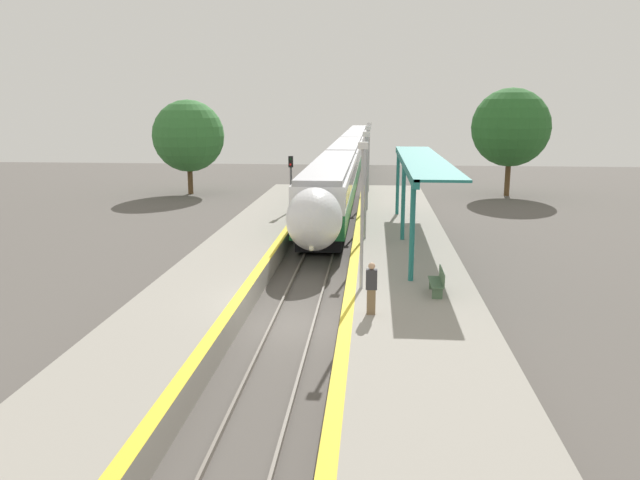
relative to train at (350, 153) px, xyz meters
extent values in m
plane|color=#56514C|center=(0.00, -50.41, -2.25)|extent=(120.00, 120.00, 0.00)
cube|color=slate|center=(-0.72, -50.41, -2.17)|extent=(0.08, 90.00, 0.15)
cube|color=slate|center=(0.72, -50.41, -2.17)|extent=(0.08, 90.00, 0.15)
cube|color=black|center=(0.00, -30.85, -1.64)|extent=(2.38, 19.15, 0.77)
cube|color=#196633|center=(0.00, -30.85, -0.79)|extent=(2.71, 20.81, 0.92)
cube|color=#196633|center=(0.00, -30.85, -0.17)|extent=(2.72, 20.81, 0.32)
cube|color=silver|center=(0.00, -30.85, 0.69)|extent=(2.71, 20.81, 1.40)
cube|color=black|center=(0.00, -30.85, 0.62)|extent=(2.73, 19.15, 0.77)
cube|color=#9E9EA3|center=(0.00, -30.85, 1.53)|extent=(2.43, 20.81, 0.30)
cylinder|color=black|center=(-0.72, -38.41, -1.81)|extent=(0.12, 0.87, 0.87)
cylinder|color=black|center=(0.72, -38.41, -1.81)|extent=(0.12, 0.87, 0.87)
cylinder|color=black|center=(-0.72, -36.21, -1.81)|extent=(0.12, 0.87, 0.87)
cylinder|color=black|center=(0.72, -36.21, -1.81)|extent=(0.12, 0.87, 0.87)
cylinder|color=black|center=(-0.72, -25.50, -1.81)|extent=(0.12, 0.87, 0.87)
cylinder|color=black|center=(0.72, -25.50, -1.81)|extent=(0.12, 0.87, 0.87)
cylinder|color=black|center=(-0.72, -23.30, -1.81)|extent=(0.12, 0.87, 0.87)
cylinder|color=black|center=(0.72, -23.30, -1.81)|extent=(0.12, 0.87, 0.87)
ellipsoid|color=silver|center=(0.00, -42.54, 0.07)|extent=(2.60, 3.83, 2.90)
ellipsoid|color=black|center=(0.00, -43.02, 0.54)|extent=(1.89, 2.24, 1.48)
sphere|color=#F9F4CC|center=(0.00, -43.97, -1.00)|extent=(0.24, 0.24, 0.24)
cube|color=black|center=(0.00, -9.24, -1.64)|extent=(2.38, 19.15, 0.77)
cube|color=#196633|center=(0.00, -9.24, -0.79)|extent=(2.71, 20.81, 0.92)
cube|color=#196633|center=(0.00, -9.24, -0.17)|extent=(2.72, 20.81, 0.32)
cube|color=silver|center=(0.00, -9.24, 0.69)|extent=(2.71, 20.81, 1.40)
cube|color=black|center=(0.00, -9.24, 0.62)|extent=(2.73, 19.15, 0.77)
cube|color=#9E9EA3|center=(0.00, -9.24, 1.53)|extent=(2.43, 20.81, 0.30)
cylinder|color=black|center=(-0.72, -16.80, -1.81)|extent=(0.12, 0.87, 0.87)
cylinder|color=black|center=(0.72, -16.80, -1.81)|extent=(0.12, 0.87, 0.87)
cylinder|color=black|center=(-0.72, -14.60, -1.81)|extent=(0.12, 0.87, 0.87)
cylinder|color=black|center=(0.72, -14.60, -1.81)|extent=(0.12, 0.87, 0.87)
cylinder|color=black|center=(-0.72, -3.89, -1.81)|extent=(0.12, 0.87, 0.87)
cylinder|color=black|center=(0.72, -3.89, -1.81)|extent=(0.12, 0.87, 0.87)
cylinder|color=black|center=(-0.72, -1.69, -1.81)|extent=(0.12, 0.87, 0.87)
cylinder|color=black|center=(0.72, -1.69, -1.81)|extent=(0.12, 0.87, 0.87)
cube|color=black|center=(0.00, 12.37, -1.64)|extent=(2.38, 19.15, 0.77)
cube|color=#196633|center=(0.00, 12.37, -0.79)|extent=(2.71, 20.81, 0.92)
cube|color=#196633|center=(0.00, 12.37, -0.17)|extent=(2.72, 20.81, 0.32)
cube|color=silver|center=(0.00, 12.37, 0.69)|extent=(2.71, 20.81, 1.40)
cube|color=black|center=(0.00, 12.37, 0.62)|extent=(2.73, 19.15, 0.77)
cube|color=#9E9EA3|center=(0.00, 12.37, 1.53)|extent=(2.43, 20.81, 0.30)
cylinder|color=black|center=(-0.72, 4.81, -1.81)|extent=(0.12, 0.87, 0.87)
cylinder|color=black|center=(0.72, 4.81, -1.81)|extent=(0.12, 0.87, 0.87)
cylinder|color=black|center=(-0.72, 7.01, -1.81)|extent=(0.12, 0.87, 0.87)
cylinder|color=black|center=(0.72, 7.01, -1.81)|extent=(0.12, 0.87, 0.87)
cylinder|color=black|center=(-0.72, 17.72, -1.81)|extent=(0.12, 0.87, 0.87)
cylinder|color=black|center=(0.72, 17.72, -1.81)|extent=(0.12, 0.87, 0.87)
cylinder|color=black|center=(-0.72, 19.92, -1.81)|extent=(0.12, 0.87, 0.87)
cylinder|color=black|center=(0.72, 19.92, -1.81)|extent=(0.12, 0.87, 0.87)
cube|color=black|center=(0.00, 33.98, -1.64)|extent=(2.38, 19.15, 0.77)
cube|color=#196633|center=(0.00, 33.98, -0.79)|extent=(2.71, 20.81, 0.92)
cube|color=#196633|center=(0.00, 33.98, -0.17)|extent=(2.72, 20.81, 0.32)
cube|color=silver|center=(0.00, 33.98, 0.69)|extent=(2.71, 20.81, 1.40)
cube|color=black|center=(0.00, 33.98, 0.62)|extent=(2.73, 19.15, 0.77)
cube|color=#9E9EA3|center=(0.00, 33.98, 1.53)|extent=(2.43, 20.81, 0.30)
cylinder|color=black|center=(-0.72, 26.42, -1.81)|extent=(0.12, 0.87, 0.87)
cylinder|color=black|center=(0.72, 26.42, -1.81)|extent=(0.12, 0.87, 0.87)
cylinder|color=black|center=(-0.72, 28.62, -1.81)|extent=(0.12, 0.87, 0.87)
cylinder|color=black|center=(0.72, 28.62, -1.81)|extent=(0.12, 0.87, 0.87)
cylinder|color=black|center=(-0.72, 39.33, -1.81)|extent=(0.12, 0.87, 0.87)
cylinder|color=black|center=(0.72, 39.33, -1.81)|extent=(0.12, 0.87, 0.87)
cylinder|color=black|center=(-0.72, 41.53, -1.81)|extent=(0.12, 0.87, 0.87)
cylinder|color=black|center=(0.72, 41.53, -1.81)|extent=(0.12, 0.87, 0.87)
cube|color=gray|center=(4.11, -50.41, -1.80)|extent=(4.79, 64.00, 0.89)
cube|color=yellow|center=(1.92, -50.41, -1.35)|extent=(0.40, 64.00, 0.01)
cube|color=gray|center=(-3.64, -50.41, -1.80)|extent=(3.84, 64.00, 0.89)
cube|color=yellow|center=(-1.92, -50.41, -1.35)|extent=(0.40, 64.00, 0.01)
cube|color=#4C6B4C|center=(4.95, -49.83, -1.14)|extent=(0.36, 0.06, 0.42)
cube|color=#4C6B4C|center=(4.95, -48.65, -1.14)|extent=(0.36, 0.06, 0.42)
cube|color=#4C6B4C|center=(4.95, -49.24, -0.92)|extent=(0.44, 1.57, 0.03)
cube|color=#4C6B4C|center=(5.15, -49.24, -0.68)|extent=(0.04, 1.57, 0.44)
cube|color=#7F6647|center=(2.68, -51.61, -0.94)|extent=(0.28, 0.20, 0.82)
cube|color=#333338|center=(2.68, -51.61, -0.20)|extent=(0.36, 0.22, 0.65)
sphere|color=tan|center=(2.68, -51.61, 0.23)|extent=(0.22, 0.22, 0.22)
cylinder|color=#59595E|center=(-2.46, -32.12, -0.41)|extent=(0.14, 0.14, 3.67)
cube|color=black|center=(-2.46, -32.12, 1.78)|extent=(0.28, 0.20, 0.70)
sphere|color=black|center=(-2.46, -32.23, 1.95)|extent=(0.14, 0.14, 0.14)
sphere|color=red|center=(-2.46, -32.23, 1.61)|extent=(0.14, 0.14, 0.14)
cylinder|color=#9E9EA3|center=(2.30, -48.74, 1.17)|extent=(0.12, 0.12, 5.05)
cube|color=silver|center=(2.30, -48.74, 3.82)|extent=(0.36, 0.20, 0.24)
cylinder|color=#9E9EA3|center=(2.30, -39.93, 1.17)|extent=(0.12, 0.12, 5.05)
cube|color=silver|center=(2.30, -39.93, 3.82)|extent=(0.36, 0.20, 0.24)
cylinder|color=#9E9EA3|center=(2.30, -31.12, 1.17)|extent=(0.12, 0.12, 5.05)
cube|color=silver|center=(2.30, -31.12, 3.82)|extent=(0.36, 0.20, 0.24)
cylinder|color=#9E9EA3|center=(2.30, -22.30, 1.17)|extent=(0.12, 0.12, 5.05)
cube|color=silver|center=(2.30, -22.30, 3.82)|extent=(0.36, 0.20, 0.24)
cylinder|color=#1E6B66|center=(4.17, -47.57, 0.53)|extent=(0.20, 0.20, 3.77)
cylinder|color=#1E6B66|center=(4.17, -40.07, 0.53)|extent=(0.20, 0.20, 3.77)
cylinder|color=#1E6B66|center=(4.17, -32.57, 0.53)|extent=(0.20, 0.20, 3.77)
cube|color=#1E6B66|center=(4.17, -40.07, 2.51)|extent=(0.24, 18.00, 0.36)
cube|color=#1E6B66|center=(5.07, -40.07, 2.63)|extent=(2.00, 18.00, 0.10)
cylinder|color=brown|center=(-12.96, -18.56, -0.98)|extent=(0.44, 0.44, 2.52)
sphere|color=#337033|center=(-12.96, -18.56, 2.69)|extent=(6.03, 6.03, 6.03)
cylinder|color=brown|center=(13.91, -17.37, -0.69)|extent=(0.44, 0.44, 3.10)
sphere|color=#286028|center=(13.91, -17.37, 3.43)|extent=(6.44, 6.44, 6.44)
camera|label=1|loc=(2.68, -70.71, 5.18)|focal=35.00mm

